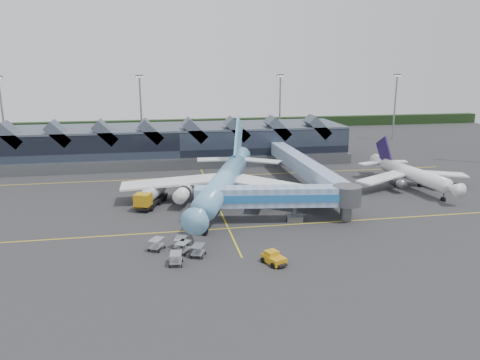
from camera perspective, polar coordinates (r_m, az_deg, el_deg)
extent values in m
plane|color=#28282B|center=(83.50, -2.29, -4.07)|extent=(260.00, 260.00, 0.00)
cube|color=yellow|center=(76.02, -1.43, -5.91)|extent=(120.00, 0.25, 0.01)
cube|color=yellow|center=(110.26, -4.36, 0.41)|extent=(120.00, 0.25, 0.01)
cube|color=yellow|center=(92.98, -3.17, -2.17)|extent=(0.25, 60.00, 0.01)
cube|color=black|center=(190.42, -7.04, 6.74)|extent=(260.00, 4.00, 4.00)
cube|color=black|center=(128.54, -7.58, 4.33)|extent=(90.00, 20.00, 9.00)
cube|color=#485261|center=(127.83, -7.65, 6.41)|extent=(90.00, 20.00, 0.60)
cube|color=#5C5F64|center=(118.35, -7.25, 1.93)|extent=(90.00, 2.50, 2.60)
cube|color=#485261|center=(125.43, -26.11, 5.00)|extent=(6.43, 6.00, 6.43)
cube|color=#485261|center=(122.91, -21.16, 5.33)|extent=(6.43, 6.00, 6.43)
cube|color=#485261|center=(121.33, -16.03, 5.63)|extent=(6.43, 6.00, 6.43)
cube|color=#485261|center=(120.75, -10.81, 5.89)|extent=(6.43, 6.00, 6.43)
cube|color=#485261|center=(121.16, -5.58, 6.10)|extent=(6.43, 6.00, 6.43)
cube|color=#485261|center=(122.56, -0.42, 6.25)|extent=(6.43, 6.00, 6.43)
cube|color=#485261|center=(124.92, 4.59, 6.36)|extent=(6.43, 6.00, 6.43)
cube|color=#485261|center=(128.18, 9.37, 6.41)|extent=(6.43, 6.00, 6.43)
cylinder|color=gray|center=(155.67, -26.97, 7.04)|extent=(0.56, 0.56, 22.00)
cylinder|color=gray|center=(151.38, -11.97, 8.10)|extent=(0.56, 0.56, 22.00)
cube|color=#5C5F64|center=(150.69, -12.18, 12.26)|extent=(2.40, 0.50, 0.90)
cylinder|color=gray|center=(156.79, 4.88, 8.55)|extent=(0.56, 0.56, 22.00)
cube|color=#5C5F64|center=(156.12, 4.96, 12.57)|extent=(2.40, 0.50, 0.90)
cylinder|color=gray|center=(169.91, 18.34, 8.32)|extent=(0.56, 0.56, 22.00)
cube|color=#5C5F64|center=(169.29, 18.63, 12.02)|extent=(2.40, 0.50, 0.90)
cylinder|color=#70B2E3|center=(86.98, -2.04, -0.26)|extent=(14.67, 33.08, 4.14)
cone|color=#70B2E3|center=(68.53, -4.98, -4.29)|extent=(5.76, 6.77, 4.14)
cube|color=black|center=(67.60, -5.14, -3.78)|extent=(1.60, 0.82, 0.48)
cone|color=#70B2E3|center=(106.73, -0.06, 2.61)|extent=(6.38, 8.59, 4.14)
cube|color=white|center=(90.91, -8.45, -0.24)|extent=(18.88, 6.46, 1.36)
cube|color=white|center=(87.29, 4.98, -0.74)|extent=(18.80, 16.23, 1.36)
cylinder|color=white|center=(86.71, -6.91, -1.60)|extent=(4.27, 6.27, 2.56)
cylinder|color=white|center=(84.19, 2.41, -1.99)|extent=(4.27, 6.27, 2.56)
cube|color=#70B2E3|center=(104.08, -0.22, 4.73)|extent=(3.86, 10.19, 11.40)
cube|color=white|center=(106.19, -2.90, 2.54)|extent=(8.87, 4.05, 0.27)
cube|color=white|center=(104.72, 2.58, 2.38)|extent=(9.07, 7.48, 0.27)
cylinder|color=#5C5F64|center=(73.12, -4.24, -5.78)|extent=(0.30, 0.30, 2.39)
cylinder|color=#5C5F64|center=(89.87, -4.07, -1.97)|extent=(0.30, 0.30, 2.39)
cylinder|color=#5C5F64|center=(88.67, 0.38, -2.16)|extent=(0.30, 0.30, 2.39)
cylinder|color=black|center=(73.39, -4.23, -6.35)|extent=(0.96, 1.61, 1.53)
cylinder|color=white|center=(105.34, 20.39, 0.66)|extent=(4.95, 20.65, 2.92)
cone|color=white|center=(96.30, 24.57, -0.94)|extent=(3.26, 3.78, 2.92)
cube|color=black|center=(95.84, 24.77, -0.65)|extent=(1.14, 0.44, 0.48)
cone|color=white|center=(115.36, 16.74, 2.17)|extent=(3.38, 4.94, 2.92)
cube|color=white|center=(102.35, 16.97, 0.27)|extent=(12.66, 8.37, 0.98)
cube|color=white|center=(110.32, 22.95, 0.73)|extent=(12.69, 6.30, 0.98)
cylinder|color=#5C5F64|center=(101.85, 18.74, -0.36)|extent=(2.15, 3.67, 1.81)
cylinder|color=#5C5F64|center=(107.25, 22.76, -0.01)|extent=(2.15, 3.67, 1.81)
cube|color=#241644|center=(113.90, 17.15, 3.38)|extent=(1.09, 6.58, 7.13)
cube|color=white|center=(112.90, 15.57, 2.00)|extent=(5.94, 3.81, 0.24)
cube|color=white|center=(116.46, 18.34, 2.16)|extent=(5.81, 2.83, 0.24)
cylinder|color=#5C5F64|center=(98.58, 23.56, -1.90)|extent=(0.27, 0.27, 1.69)
cylinder|color=#5C5F64|center=(105.12, 18.91, -0.53)|extent=(0.27, 0.27, 1.69)
cylinder|color=#5C5F64|center=(108.01, 21.08, -0.34)|extent=(0.27, 0.27, 1.69)
cylinder|color=black|center=(98.72, 23.53, -2.21)|extent=(0.54, 1.12, 1.08)
cube|color=#809DD5|center=(78.28, 4.35, -1.98)|extent=(22.17, 6.30, 3.18)
cube|color=#256DBA|center=(76.66, 4.49, -2.34)|extent=(21.73, 3.18, 1.32)
cube|color=#809DD5|center=(77.80, -4.51, -2.09)|extent=(3.31, 3.87, 3.29)
cylinder|color=#5C5F64|center=(79.36, 6.68, -3.47)|extent=(0.77, 0.77, 4.39)
cube|color=#5C5F64|center=(79.88, 6.65, -4.63)|extent=(2.91, 2.54, 0.99)
cylinder|color=black|center=(79.75, 5.86, -4.73)|extent=(0.57, 1.04, 0.99)
cylinder|color=black|center=(80.09, 7.42, -4.69)|extent=(0.57, 1.04, 0.99)
cylinder|color=#5C5F64|center=(80.57, 12.90, -1.84)|extent=(4.82, 4.82, 3.29)
cylinder|color=#5C5F64|center=(81.19, 12.81, -3.33)|extent=(1.97, 1.97, 4.39)
cube|color=black|center=(89.34, -10.74, -2.52)|extent=(6.35, 10.51, 0.57)
cube|color=#BF8712|center=(85.60, -11.74, -2.47)|extent=(3.46, 3.34, 2.50)
cube|color=black|center=(84.64, -12.00, -2.27)|extent=(2.38, 1.09, 1.14)
cylinder|color=silver|center=(90.14, -10.46, -1.34)|extent=(4.88, 7.09, 2.61)
sphere|color=silver|center=(93.09, -9.71, -0.82)|extent=(2.50, 2.50, 2.50)
sphere|color=silver|center=(87.21, -11.26, -1.90)|extent=(2.50, 2.50, 2.50)
cylinder|color=black|center=(86.98, -12.44, -3.26)|extent=(0.79, 1.20, 1.14)
cylinder|color=black|center=(85.89, -10.70, -3.39)|extent=(0.79, 1.20, 1.14)
cylinder|color=black|center=(90.46, -11.43, -2.53)|extent=(0.79, 1.20, 1.14)
cylinder|color=black|center=(89.41, -9.75, -2.65)|extent=(0.79, 1.20, 1.14)
cylinder|color=black|center=(92.97, -10.76, -2.05)|extent=(0.79, 1.20, 1.14)
cylinder|color=black|center=(91.95, -9.12, -2.15)|extent=(0.79, 1.20, 1.14)
cube|color=#BF8712|center=(63.28, 4.16, -9.59)|extent=(3.12, 3.77, 0.90)
cube|color=#BF8712|center=(63.40, 3.86, -8.87)|extent=(2.06, 1.97, 0.63)
cube|color=black|center=(62.15, 5.14, -10.29)|extent=(1.44, 1.17, 0.27)
cylinder|color=black|center=(62.03, 4.01, -10.37)|extent=(0.54, 0.77, 0.72)
cylinder|color=black|center=(63.22, 5.52, -9.91)|extent=(0.54, 0.77, 0.72)
cylinder|color=black|center=(63.59, 2.80, -9.71)|extent=(0.54, 0.77, 0.72)
cylinder|color=black|center=(64.75, 4.29, -9.28)|extent=(0.54, 0.77, 0.72)
cube|color=#9C9DA4|center=(68.36, -7.25, -7.85)|extent=(2.08, 2.68, 0.16)
cube|color=#9C9DA4|center=(67.99, -7.28, -7.06)|extent=(2.08, 2.68, 0.09)
cylinder|color=black|center=(69.13, -6.43, -7.93)|extent=(0.23, 0.41, 0.39)
cube|color=#9C9DA4|center=(65.57, -5.12, -8.77)|extent=(2.26, 2.75, 0.16)
cube|color=#9C9DA4|center=(65.18, -5.14, -7.95)|extent=(2.26, 2.75, 0.09)
cylinder|color=black|center=(66.29, -4.23, -8.87)|extent=(0.26, 0.41, 0.39)
cube|color=#9C9DA4|center=(68.44, -10.13, -7.94)|extent=(2.48, 2.80, 0.16)
cube|color=#9C9DA4|center=(68.07, -10.17, -7.14)|extent=(2.48, 2.80, 0.09)
cylinder|color=black|center=(68.92, -9.17, -8.10)|extent=(0.30, 0.40, 0.39)
cube|color=#9C9DA4|center=(63.34, -7.82, -9.70)|extent=(1.77, 2.53, 0.16)
cube|color=#9C9DA4|center=(62.94, -7.85, -8.85)|extent=(1.77, 2.53, 0.09)
cylinder|color=black|center=(64.23, -7.02, -9.72)|extent=(0.17, 0.40, 0.39)
cube|color=#9C9DA4|center=(66.77, -6.95, -8.39)|extent=(2.55, 2.80, 0.16)
cube|color=#9C9DA4|center=(66.39, -6.97, -7.58)|extent=(2.55, 2.80, 0.09)
cylinder|color=black|center=(67.25, -5.97, -8.56)|extent=(0.32, 0.40, 0.39)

